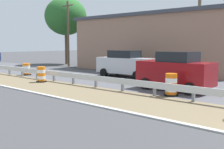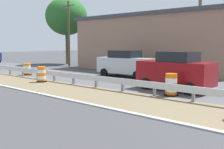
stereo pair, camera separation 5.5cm
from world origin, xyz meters
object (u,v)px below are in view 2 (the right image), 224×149
at_px(car_lead_far_lane, 176,71).
at_px(utility_pole_mid, 69,33).
at_px(traffic_barrel_far, 27,70).
at_px(traffic_barrel_mid, 42,75).
at_px(utility_pole_near, 199,22).
at_px(traffic_barrel_close, 171,86).
at_px(car_trailing_near_lane, 126,64).

xyz_separation_m(car_lead_far_lane, utility_pole_mid, (6.14, 16.43, 2.70)).
bearing_deg(traffic_barrel_far, car_lead_far_lane, -83.24).
relative_size(traffic_barrel_mid, utility_pole_near, 0.13).
bearing_deg(car_lead_far_lane, traffic_barrel_close, 112.35).
xyz_separation_m(utility_pole_near, utility_pole_mid, (-0.36, 14.90, -0.41)).
distance_m(traffic_barrel_close, car_trailing_near_lane, 7.75).
xyz_separation_m(traffic_barrel_close, utility_pole_mid, (7.78, 17.07, 3.27)).
bearing_deg(traffic_barrel_close, traffic_barrel_mid, 99.01).
distance_m(car_trailing_near_lane, utility_pole_near, 6.36).
bearing_deg(car_lead_far_lane, utility_pole_mid, -19.36).
bearing_deg(utility_pole_near, traffic_barrel_mid, 144.72).
distance_m(traffic_barrel_close, traffic_barrel_far, 13.30).
height_order(traffic_barrel_close, traffic_barrel_mid, traffic_barrel_close).
bearing_deg(utility_pole_near, utility_pole_mid, 91.38).
xyz_separation_m(car_lead_far_lane, utility_pole_near, (6.49, 1.53, 3.11)).
distance_m(car_trailing_near_lane, car_lead_far_lane, 6.34).
relative_size(traffic_barrel_close, traffic_barrel_mid, 1.07).
xyz_separation_m(traffic_barrel_mid, car_lead_far_lane, (3.06, -8.29, 0.60)).
xyz_separation_m(traffic_barrel_close, utility_pole_near, (8.14, 2.17, 3.68)).
bearing_deg(car_trailing_near_lane, traffic_barrel_far, -150.11).
bearing_deg(traffic_barrel_close, utility_pole_mid, 65.50).
distance_m(traffic_barrel_far, utility_pole_near, 14.20).
height_order(car_lead_far_lane, utility_pole_mid, utility_pole_mid).
bearing_deg(car_trailing_near_lane, utility_pole_near, 39.63).
relative_size(traffic_barrel_close, utility_pole_mid, 0.15).
distance_m(traffic_barrel_mid, traffic_barrel_far, 4.64).
height_order(traffic_barrel_close, car_trailing_near_lane, car_trailing_near_lane).
height_order(traffic_barrel_mid, utility_pole_mid, utility_pole_mid).
bearing_deg(traffic_barrel_mid, utility_pole_near, -35.28).
bearing_deg(car_lead_far_lane, traffic_barrel_far, 7.88).
bearing_deg(traffic_barrel_close, car_trailing_near_lane, 54.63).
bearing_deg(traffic_barrel_far, utility_pole_mid, 26.30).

